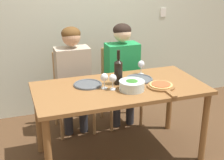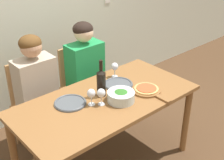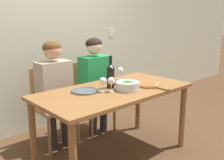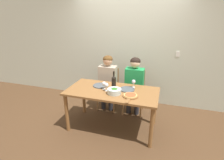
{
  "view_description": "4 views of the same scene",
  "coord_description": "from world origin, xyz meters",
  "px_view_note": "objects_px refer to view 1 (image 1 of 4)",
  "views": [
    {
      "loc": [
        -0.98,
        -2.6,
        1.87
      ],
      "look_at": [
        -0.09,
        -0.03,
        0.86
      ],
      "focal_mm": 50.0,
      "sensor_mm": 36.0,
      "label": 1
    },
    {
      "loc": [
        -1.49,
        -1.79,
        2.19
      ],
      "look_at": [
        0.07,
        -0.01,
        0.94
      ],
      "focal_mm": 50.0,
      "sensor_mm": 36.0,
      "label": 2
    },
    {
      "loc": [
        -1.77,
        -1.91,
        1.5
      ],
      "look_at": [
        0.07,
        0.12,
        0.84
      ],
      "focal_mm": 42.0,
      "sensor_mm": 36.0,
      "label": 3
    },
    {
      "loc": [
        0.86,
        -2.74,
        2.04
      ],
      "look_at": [
        -0.02,
        0.07,
        0.95
      ],
      "focal_mm": 28.0,
      "sensor_mm": 36.0,
      "label": 4
    }
  ],
  "objects_px": {
    "wine_bottle": "(118,71)",
    "pizza_on_board": "(161,86)",
    "person_man": "(123,66)",
    "wine_glass_centre": "(113,79)",
    "chair_left": "(72,88)",
    "wine_glass_right": "(141,65)",
    "chair_right": "(119,82)",
    "dinner_plate_left": "(88,84)",
    "wine_glass_left": "(104,78)",
    "broccoli_bowl": "(132,85)",
    "dinner_plate_right": "(139,79)",
    "person_woman": "(73,71)"
  },
  "relations": [
    {
      "from": "wine_bottle",
      "to": "wine_glass_left",
      "type": "bearing_deg",
      "value": -156.51
    },
    {
      "from": "dinner_plate_right",
      "to": "chair_right",
      "type": "bearing_deg",
      "value": 87.32
    },
    {
      "from": "chair_left",
      "to": "pizza_on_board",
      "type": "bearing_deg",
      "value": -53.77
    },
    {
      "from": "dinner_plate_left",
      "to": "wine_glass_left",
      "type": "distance_m",
      "value": 0.21
    },
    {
      "from": "person_woman",
      "to": "wine_glass_centre",
      "type": "height_order",
      "value": "person_woman"
    },
    {
      "from": "wine_bottle",
      "to": "chair_right",
      "type": "bearing_deg",
      "value": 68.86
    },
    {
      "from": "person_woman",
      "to": "pizza_on_board",
      "type": "distance_m",
      "value": 1.06
    },
    {
      "from": "chair_right",
      "to": "pizza_on_board",
      "type": "height_order",
      "value": "chair_right"
    },
    {
      "from": "dinner_plate_left",
      "to": "broccoli_bowl",
      "type": "bearing_deg",
      "value": -34.75
    },
    {
      "from": "dinner_plate_left",
      "to": "dinner_plate_right",
      "type": "xyz_separation_m",
      "value": [
        0.53,
        -0.02,
        0.0
      ]
    },
    {
      "from": "chair_left",
      "to": "chair_right",
      "type": "relative_size",
      "value": 1.0
    },
    {
      "from": "wine_bottle",
      "to": "wine_glass_centre",
      "type": "relative_size",
      "value": 2.26
    },
    {
      "from": "broccoli_bowl",
      "to": "person_man",
      "type": "bearing_deg",
      "value": 75.22
    },
    {
      "from": "person_woman",
      "to": "dinner_plate_right",
      "type": "height_order",
      "value": "person_woman"
    },
    {
      "from": "person_woman",
      "to": "wine_glass_centre",
      "type": "xyz_separation_m",
      "value": [
        0.22,
        -0.71,
        0.12
      ]
    },
    {
      "from": "chair_right",
      "to": "person_man",
      "type": "xyz_separation_m",
      "value": [
        0.0,
        -0.11,
        0.25
      ]
    },
    {
      "from": "wine_glass_left",
      "to": "person_man",
      "type": "bearing_deg",
      "value": 56.72
    },
    {
      "from": "person_man",
      "to": "broccoli_bowl",
      "type": "distance_m",
      "value": 0.8
    },
    {
      "from": "person_man",
      "to": "wine_glass_centre",
      "type": "relative_size",
      "value": 8.25
    },
    {
      "from": "wine_bottle",
      "to": "dinner_plate_right",
      "type": "xyz_separation_m",
      "value": [
        0.24,
        0.04,
        -0.12
      ]
    },
    {
      "from": "wine_bottle",
      "to": "broccoli_bowl",
      "type": "xyz_separation_m",
      "value": [
        0.07,
        -0.18,
        -0.09
      ]
    },
    {
      "from": "person_man",
      "to": "wine_glass_right",
      "type": "distance_m",
      "value": 0.42
    },
    {
      "from": "person_man",
      "to": "wine_glass_right",
      "type": "bearing_deg",
      "value": -82.05
    },
    {
      "from": "chair_right",
      "to": "person_woman",
      "type": "bearing_deg",
      "value": -169.52
    },
    {
      "from": "chair_right",
      "to": "person_woman",
      "type": "height_order",
      "value": "person_woman"
    },
    {
      "from": "person_woman",
      "to": "wine_glass_left",
      "type": "xyz_separation_m",
      "value": [
        0.16,
        -0.66,
        0.12
      ]
    },
    {
      "from": "person_woman",
      "to": "person_man",
      "type": "xyz_separation_m",
      "value": [
        0.59,
        0.0,
        0.0
      ]
    },
    {
      "from": "broccoli_bowl",
      "to": "dinner_plate_right",
      "type": "relative_size",
      "value": 0.87
    },
    {
      "from": "wine_glass_right",
      "to": "wine_glass_centre",
      "type": "bearing_deg",
      "value": -143.97
    },
    {
      "from": "pizza_on_board",
      "to": "wine_glass_left",
      "type": "relative_size",
      "value": 2.67
    },
    {
      "from": "person_woman",
      "to": "wine_glass_centre",
      "type": "bearing_deg",
      "value": -72.52
    },
    {
      "from": "wine_glass_right",
      "to": "broccoli_bowl",
      "type": "bearing_deg",
      "value": -124.8
    },
    {
      "from": "wine_glass_left",
      "to": "person_woman",
      "type": "bearing_deg",
      "value": 103.4
    },
    {
      "from": "dinner_plate_left",
      "to": "dinner_plate_right",
      "type": "relative_size",
      "value": 1.0
    },
    {
      "from": "person_man",
      "to": "pizza_on_board",
      "type": "bearing_deg",
      "value": -84.09
    },
    {
      "from": "chair_left",
      "to": "wine_glass_left",
      "type": "height_order",
      "value": "same"
    },
    {
      "from": "broccoli_bowl",
      "to": "wine_glass_centre",
      "type": "distance_m",
      "value": 0.19
    },
    {
      "from": "chair_left",
      "to": "wine_bottle",
      "type": "bearing_deg",
      "value": -65.34
    },
    {
      "from": "chair_left",
      "to": "dinner_plate_right",
      "type": "height_order",
      "value": "chair_left"
    },
    {
      "from": "wine_bottle",
      "to": "pizza_on_board",
      "type": "xyz_separation_m",
      "value": [
        0.35,
        -0.22,
        -0.12
      ]
    },
    {
      "from": "dinner_plate_right",
      "to": "pizza_on_board",
      "type": "bearing_deg",
      "value": -66.48
    },
    {
      "from": "chair_right",
      "to": "dinner_plate_left",
      "type": "xyz_separation_m",
      "value": [
        -0.56,
        -0.63,
        0.27
      ]
    },
    {
      "from": "wine_glass_left",
      "to": "wine_glass_centre",
      "type": "xyz_separation_m",
      "value": [
        0.07,
        -0.05,
        0.0
      ]
    },
    {
      "from": "person_woman",
      "to": "dinner_plate_right",
      "type": "bearing_deg",
      "value": -44.38
    },
    {
      "from": "person_woman",
      "to": "wine_bottle",
      "type": "relative_size",
      "value": 3.66
    },
    {
      "from": "dinner_plate_left",
      "to": "wine_glass_left",
      "type": "xyz_separation_m",
      "value": [
        0.13,
        -0.14,
        0.1
      ]
    },
    {
      "from": "chair_right",
      "to": "dinner_plate_right",
      "type": "distance_m",
      "value": 0.71
    },
    {
      "from": "chair_left",
      "to": "wine_glass_right",
      "type": "bearing_deg",
      "value": -38.19
    },
    {
      "from": "dinner_plate_right",
      "to": "wine_glass_right",
      "type": "relative_size",
      "value": 1.83
    },
    {
      "from": "chair_right",
      "to": "wine_glass_centre",
      "type": "xyz_separation_m",
      "value": [
        -0.37,
        -0.82,
        0.37
      ]
    }
  ]
}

